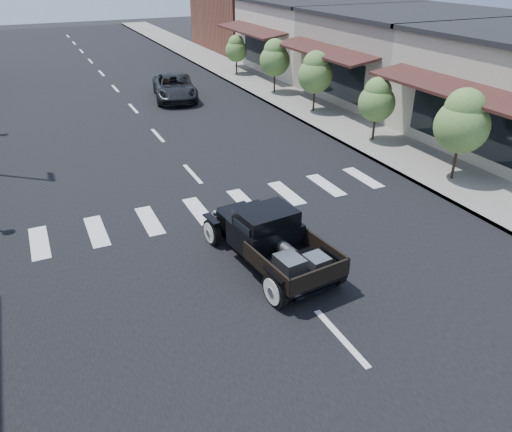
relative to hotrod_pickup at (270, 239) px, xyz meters
name	(u,v)px	position (x,y,z in m)	size (l,w,h in m)	color
ground	(277,268)	(0.09, -0.26, -0.78)	(120.00, 120.00, 0.00)	black
road	(142,118)	(0.09, 14.74, -0.77)	(14.00, 80.00, 0.02)	black
road_markings	(170,150)	(0.09, 9.74, -0.78)	(12.00, 60.00, 0.06)	silver
sidewalk_right	(290,99)	(8.59, 14.74, -0.70)	(3.00, 80.00, 0.15)	gray
storefront_mid	(410,57)	(15.09, 12.74, 1.47)	(10.00, 9.00, 4.50)	gray
storefront_far	(325,36)	(15.09, 21.74, 1.47)	(10.00, 9.00, 4.50)	beige
far_building_right	(269,5)	(15.59, 31.74, 2.72)	(11.00, 10.00, 7.00)	brown
small_tree_a	(460,137)	(8.39, 2.11, 0.94)	(1.88, 1.88, 3.13)	#567F3A
small_tree_b	(376,110)	(8.39, 6.82, 0.68)	(1.57, 1.57, 2.61)	#567F3A
small_tree_c	(315,83)	(8.39, 11.88, 0.82)	(1.74, 1.74, 2.90)	#567F3A
small_tree_d	(275,67)	(8.39, 16.38, 0.82)	(1.74, 1.74, 2.90)	#567F3A
small_tree_e	(236,55)	(8.39, 22.10, 0.58)	(1.45, 1.45, 2.42)	#567F3A
hotrod_pickup	(270,239)	(0.00, 0.00, 0.00)	(2.09, 4.49, 1.56)	black
second_car	(175,87)	(2.74, 17.77, -0.11)	(2.22, 4.82, 1.34)	black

